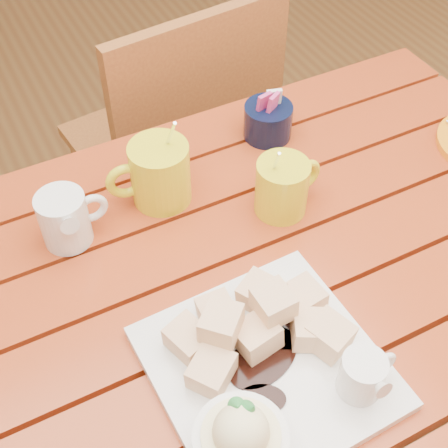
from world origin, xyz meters
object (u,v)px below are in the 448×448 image
dessert_plate (263,374)px  coffee_mug_left (158,173)px  table (244,329)px  chair_far (180,143)px  coffee_mug_right (283,186)px

dessert_plate → coffee_mug_left: bearing=86.8°
table → dessert_plate: size_ratio=4.22×
coffee_mug_left → table: bearing=-72.5°
coffee_mug_left → chair_far: 0.55m
coffee_mug_left → coffee_mug_right: coffee_mug_left is taller
table → coffee_mug_left: size_ratio=7.59×
dessert_plate → table: bearing=68.8°
coffee_mug_left → coffee_mug_right: (0.16, -0.11, -0.01)m
table → dessert_plate: dessert_plate is taller
coffee_mug_right → chair_far: (0.04, 0.51, -0.31)m
chair_far → coffee_mug_left: bearing=56.9°
dessert_plate → chair_far: bearing=73.9°
chair_far → coffee_mug_right: bearing=79.4°
coffee_mug_left → chair_far: coffee_mug_left is taller
dessert_plate → coffee_mug_left: 0.37m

